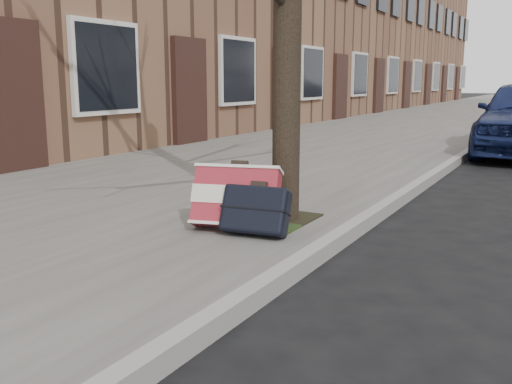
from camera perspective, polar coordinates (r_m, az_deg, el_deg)
The scene contains 6 objects.
ground at distance 3.30m, azimuth 21.81°, elevation -13.13°, with size 120.00×120.00×0.00m, color black.
near_sidewalk at distance 18.50m, azimuth 16.60°, elevation 6.79°, with size 5.00×70.00×0.12m, color slate.
house_near at distance 21.55m, azimuth 1.60°, elevation 16.95°, with size 6.80×40.00×7.00m, color brown.
dirt_patch at distance 4.95m, azimuth 0.34°, elevation -2.72°, with size 0.85×0.85×0.01m, color black.
suitcase_red at distance 4.58m, azimuth -1.96°, elevation -0.58°, with size 0.68×0.19×0.49m, color maroon.
suitcase_navy at distance 4.41m, azimuth -0.04°, elevation -1.78°, with size 0.53×0.17×0.38m, color black.
Camera 1 is at (0.31, -3.01, 1.31)m, focal length 40.00 mm.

